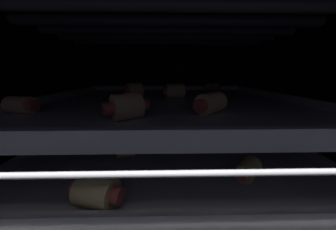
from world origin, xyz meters
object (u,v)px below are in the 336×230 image
at_px(pig_in_blanket_lower_3, 126,147).
at_px(oven_rack_upper, 169,105).
at_px(baking_tray_upper, 169,102).
at_px(pig_in_blanket_lower_5, 99,124).
at_px(pig_in_blanket_lower_4, 182,117).
at_px(pig_in_blanket_lower_0, 248,169).
at_px(heating_element, 169,30).
at_px(pig_in_blanket_upper_1, 127,107).
at_px(pig_in_blanket_lower_2, 240,129).
at_px(baking_tray_lower, 168,140).
at_px(pig_in_blanket_upper_0, 175,91).
at_px(pig_in_blanket_upper_2, 211,103).
at_px(pig_in_blanket_upper_3, 21,105).
at_px(pig_in_blanket_upper_4, 212,87).
at_px(pig_in_blanket_lower_1, 97,192).
at_px(oven_rack_lower, 168,144).
at_px(pig_in_blanket_upper_5, 134,90).

bearing_deg(pig_in_blanket_lower_3, oven_rack_upper, 43.92).
height_order(oven_rack_upper, baking_tray_upper, baking_tray_upper).
height_order(pig_in_blanket_lower_5, oven_rack_upper, oven_rack_upper).
bearing_deg(pig_in_blanket_lower_4, pig_in_blanket_lower_3, -121.21).
bearing_deg(pig_in_blanket_lower_0, pig_in_blanket_lower_3, 161.67).
height_order(heating_element, pig_in_blanket_upper_1, heating_element).
xyz_separation_m(pig_in_blanket_lower_2, pig_in_blanket_lower_5, (-0.35, 0.05, -0.00)).
xyz_separation_m(baking_tray_lower, pig_in_blanket_upper_0, (0.01, 0.03, 0.11)).
bearing_deg(pig_in_blanket_lower_5, pig_in_blanket_upper_2, -35.30).
xyz_separation_m(pig_in_blanket_upper_1, pig_in_blanket_upper_3, (-0.16, 0.03, -0.00)).
bearing_deg(heating_element, pig_in_blanket_upper_2, -61.10).
relative_size(pig_in_blanket_upper_1, pig_in_blanket_upper_3, 1.09).
height_order(pig_in_blanket_lower_2, pig_in_blanket_lower_3, same).
distance_m(pig_in_blanket_lower_3, pig_in_blanket_upper_0, 0.16).
relative_size(baking_tray_lower, oven_rack_upper, 0.88).
bearing_deg(oven_rack_upper, baking_tray_upper, -90.00).
height_order(pig_in_blanket_lower_4, pig_in_blanket_upper_2, pig_in_blanket_upper_2).
bearing_deg(pig_in_blanket_lower_4, pig_in_blanket_upper_4, 22.80).
bearing_deg(pig_in_blanket_upper_3, pig_in_blanket_lower_3, 11.09).
relative_size(pig_in_blanket_lower_0, pig_in_blanket_lower_1, 0.74).
relative_size(oven_rack_upper, pig_in_blanket_upper_2, 9.77).
bearing_deg(pig_in_blanket_upper_0, pig_in_blanket_lower_0, -60.14).
height_order(oven_rack_lower, pig_in_blanket_lower_3, pig_in_blanket_lower_3).
bearing_deg(pig_in_blanket_lower_5, pig_in_blanket_lower_3, -52.77).
xyz_separation_m(pig_in_blanket_lower_0, pig_in_blanket_lower_5, (-0.29, 0.20, 0.00)).
bearing_deg(pig_in_blanket_upper_1, pig_in_blanket_upper_5, 97.64).
height_order(pig_in_blanket_upper_4, pig_in_blanket_upper_5, pig_in_blanket_upper_5).
relative_size(pig_in_blanket_lower_3, pig_in_blanket_lower_4, 0.87).
distance_m(oven_rack_lower, pig_in_blanket_lower_3, 0.11).
bearing_deg(oven_rack_lower, pig_in_blanket_lower_3, -136.08).
xyz_separation_m(pig_in_blanket_upper_0, pig_in_blanket_upper_5, (-0.09, 0.01, 0.00)).
distance_m(pig_in_blanket_lower_2, baking_tray_upper, 0.18).
relative_size(pig_in_blanket_lower_4, pig_in_blanket_upper_0, 0.94).
bearing_deg(pig_in_blanket_lower_5, pig_in_blanket_upper_5, -10.89).
relative_size(oven_rack_upper, pig_in_blanket_upper_5, 11.58).
distance_m(pig_in_blanket_lower_4, pig_in_blanket_upper_0, 0.13).
bearing_deg(pig_in_blanket_lower_0, baking_tray_lower, 128.98).
distance_m(oven_rack_upper, pig_in_blanket_upper_0, 0.04).
relative_size(heating_element, pig_in_blanket_lower_2, 9.80).
bearing_deg(pig_in_blanket_lower_1, pig_in_blanket_upper_0, 64.66).
relative_size(pig_in_blanket_lower_2, pig_in_blanket_upper_5, 1.00).
bearing_deg(pig_in_blanket_upper_1, pig_in_blanket_upper_0, 66.76).
bearing_deg(heating_element, pig_in_blanket_lower_4, 70.80).
xyz_separation_m(pig_in_blanket_lower_1, pig_in_blanket_lower_4, (0.13, 0.30, -0.00)).
bearing_deg(heating_element, oven_rack_lower, 90.00).
distance_m(baking_tray_lower, pig_in_blanket_upper_2, 0.16).
distance_m(oven_rack_upper, pig_in_blanket_upper_2, 0.12).
bearing_deg(pig_in_blanket_lower_1, pig_in_blanket_lower_3, 86.06).
distance_m(pig_in_blanket_lower_3, baking_tray_upper, 0.13).
distance_m(pig_in_blanket_lower_1, pig_in_blanket_upper_0, 0.25).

